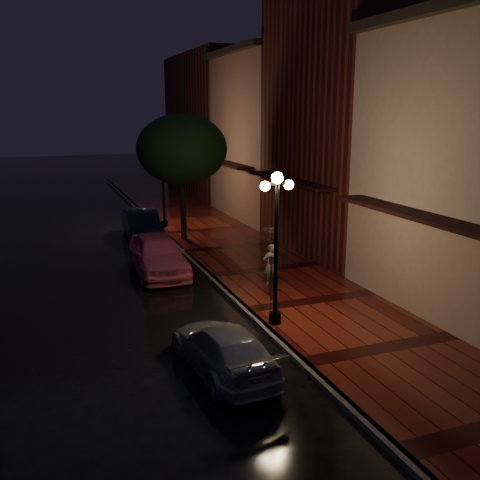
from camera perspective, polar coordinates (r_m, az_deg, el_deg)
name	(u,v)px	position (r m, az deg, el deg)	size (l,w,h in m)	color
ground	(210,279)	(19.83, -3.18, -4.17)	(120.00, 120.00, 0.00)	black
sidewalk	(266,271)	(20.56, 2.81, -3.29)	(4.50, 60.00, 0.15)	#400D0B
curb	(210,277)	(19.81, -3.18, -3.96)	(0.25, 60.00, 0.15)	#595451
storefront_mid	(352,124)	(23.68, 11.81, 12.01)	(5.00, 8.00, 11.00)	#511914
storefront_far	(274,139)	(30.78, 3.63, 10.71)	(5.00, 8.00, 9.00)	#8C5951
storefront_extra	(218,125)	(40.08, -2.38, 12.12)	(5.00, 12.00, 10.00)	#511914
streetlamp_near	(276,240)	(14.74, 3.88, 0.04)	(0.96, 0.36, 4.31)	black
streetlamp_far	(163,180)	(27.89, -8.20, 6.38)	(0.96, 0.36, 4.31)	black
street_tree	(182,151)	(24.88, -6.19, 9.38)	(4.16, 4.16, 5.80)	black
pink_car	(158,254)	(20.44, -8.74, -1.50)	(1.83, 4.56, 1.55)	#E05C81
navy_car	(142,224)	(26.25, -10.43, 1.65)	(1.50, 4.29, 1.41)	black
silver_car	(223,348)	(12.93, -1.81, -11.49)	(1.59, 3.91, 1.13)	#9E9DA4
woman_with_umbrella	(271,247)	(18.28, 3.34, -0.76)	(0.86, 0.88, 2.08)	silver
parking_meter	(271,274)	(16.96, 3.34, -3.64)	(0.15, 0.12, 1.45)	black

